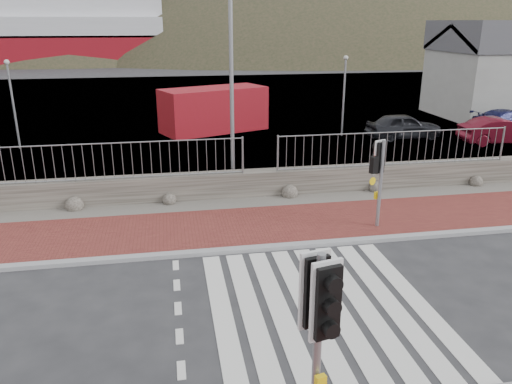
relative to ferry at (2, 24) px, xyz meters
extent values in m
plane|color=#28282B|center=(24.65, -67.90, -5.36)|extent=(220.00, 220.00, 0.00)
cube|color=brown|center=(24.65, -63.40, -5.32)|extent=(40.00, 3.00, 0.08)
cube|color=gray|center=(24.65, -64.90, -5.31)|extent=(40.00, 0.25, 0.12)
cube|color=silver|center=(22.55, -67.90, -5.36)|extent=(0.42, 5.60, 0.01)
cube|color=silver|center=(23.15, -67.90, -5.36)|extent=(0.42, 5.60, 0.01)
cube|color=silver|center=(23.75, -67.90, -5.36)|extent=(0.42, 5.60, 0.01)
cube|color=silver|center=(24.35, -67.90, -5.36)|extent=(0.42, 5.60, 0.01)
cube|color=silver|center=(24.95, -67.90, -5.36)|extent=(0.42, 5.60, 0.01)
cube|color=silver|center=(25.55, -67.90, -5.36)|extent=(0.42, 5.60, 0.01)
cube|color=silver|center=(26.15, -67.90, -5.36)|extent=(0.42, 5.60, 0.01)
cube|color=silver|center=(26.75, -67.90, -5.36)|extent=(0.42, 5.60, 0.01)
cube|color=#59544C|center=(24.65, -61.40, -5.33)|extent=(40.00, 1.50, 0.06)
cube|color=#454039|center=(24.65, -60.60, -4.91)|extent=(40.00, 0.60, 0.90)
cylinder|color=gray|center=(19.85, -60.75, -3.26)|extent=(8.40, 0.04, 0.04)
cylinder|color=gray|center=(24.05, -60.75, -3.86)|extent=(0.07, 0.07, 1.20)
cylinder|color=gray|center=(29.45, -60.75, -3.26)|extent=(8.40, 0.04, 0.04)
cylinder|color=gray|center=(25.25, -60.75, -3.86)|extent=(0.07, 0.07, 1.20)
cylinder|color=gray|center=(33.65, -60.75, -3.86)|extent=(0.07, 0.07, 1.20)
cube|color=#4C4C4F|center=(24.65, -40.00, -5.36)|extent=(120.00, 40.00, 0.50)
cube|color=#3F4C54|center=(24.65, -5.00, -5.36)|extent=(220.00, 50.00, 0.05)
ellipsoid|color=#29301C|center=(9.65, 20.00, -25.36)|extent=(106.40, 68.40, 76.00)
ellipsoid|color=#29301C|center=(54.65, 20.00, -31.36)|extent=(140.00, 90.00, 100.00)
cylinder|color=gray|center=(23.47, -71.29, -3.86)|extent=(0.12, 0.12, 3.00)
cube|color=yellow|center=(23.47, -71.29, -4.24)|extent=(0.16, 0.12, 0.24)
cube|color=black|center=(23.47, -71.29, -2.95)|extent=(0.47, 0.34, 1.12)
sphere|color=#0CE53F|center=(23.47, -71.29, -3.27)|extent=(0.16, 0.16, 0.16)
cylinder|color=gray|center=(27.52, -64.04, -4.04)|extent=(0.10, 0.10, 2.64)
cube|color=yellow|center=(27.52, -64.04, -4.37)|extent=(0.15, 0.12, 0.21)
cube|color=black|center=(27.52, -64.04, -3.24)|extent=(0.44, 0.36, 0.99)
sphere|color=#0CE53F|center=(27.52, -64.04, -3.52)|extent=(0.14, 0.14, 0.14)
cube|color=black|center=(27.22, -64.18, -3.38)|extent=(0.25, 0.22, 0.47)
cylinder|color=gray|center=(23.84, -59.80, -1.30)|extent=(0.14, 0.14, 8.12)
cube|color=maroon|center=(24.15, -49.52, -4.19)|extent=(6.09, 4.30, 2.34)
imported|color=black|center=(33.56, -53.13, -4.71)|extent=(3.86, 1.64, 1.30)
imported|color=#550C19|center=(37.72, -55.02, -4.72)|extent=(3.98, 1.66, 1.28)
imported|color=#161845|center=(39.98, -52.52, -4.76)|extent=(4.35, 2.25, 1.21)
camera|label=1|loc=(21.68, -76.70, 0.39)|focal=35.00mm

